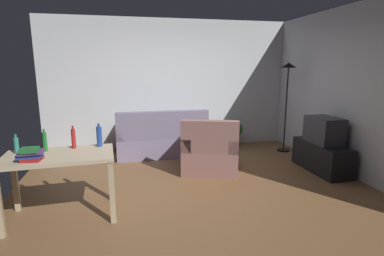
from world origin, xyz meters
name	(u,v)px	position (x,y,z in m)	size (l,w,h in m)	color
ground_plane	(193,184)	(0.00, 0.00, -0.01)	(5.20, 4.40, 0.02)	brown
wall_rear	(170,85)	(0.00, 2.20, 1.35)	(5.20, 0.10, 2.70)	silver
wall_right	(350,91)	(2.60, 0.00, 1.35)	(0.10, 4.40, 2.70)	silver
couch	(162,140)	(-0.28, 1.59, 0.31)	(1.73, 0.84, 0.92)	gray
tv_stand	(322,157)	(2.25, 0.08, 0.24)	(0.44, 1.10, 0.48)	black
tv	(324,130)	(2.25, 0.08, 0.70)	(0.41, 0.60, 0.44)	#2D2D33
torchiere_lamp	(288,83)	(2.25, 1.32, 1.41)	(0.32, 0.32, 1.81)	black
desk	(59,164)	(-1.72, -0.67, 0.65)	(1.24, 0.77, 0.76)	#C6B28E
potted_plant	(234,132)	(1.36, 1.90, 0.33)	(0.36, 0.36, 0.57)	brown
armchair	(210,153)	(0.41, 0.46, 0.32)	(1.13, 1.09, 0.92)	#996B66
bottle_tall	(16,145)	(-2.19, -0.52, 0.86)	(0.05, 0.05, 0.23)	teal
bottle_green	(45,141)	(-1.89, -0.49, 0.88)	(0.05, 0.05, 0.27)	#1E722D
bottle_red	(74,138)	(-1.58, -0.43, 0.88)	(0.05, 0.05, 0.28)	#AD2323
bottle_blue	(99,136)	(-1.28, -0.40, 0.89)	(0.07, 0.07, 0.29)	#2347A3
book_stack	(30,154)	(-1.95, -0.86, 0.83)	(0.28, 0.20, 0.14)	maroon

